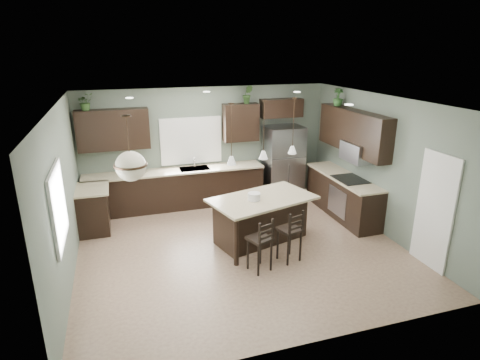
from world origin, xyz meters
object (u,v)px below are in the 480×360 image
at_px(refrigerator, 283,163).
at_px(kitchen_island, 262,220).
at_px(bar_stool_left, 260,244).
at_px(bar_stool_center, 289,235).
at_px(plant_back_left, 85,102).
at_px(serving_dish, 254,196).

relative_size(refrigerator, kitchen_island, 0.93).
xyz_separation_m(bar_stool_left, bar_stool_center, (0.63, 0.16, 0.01)).
bearing_deg(plant_back_left, kitchen_island, -37.26).
bearing_deg(refrigerator, bar_stool_left, -119.30).
xyz_separation_m(serving_dish, bar_stool_center, (0.40, -0.79, -0.50)).
height_order(refrigerator, bar_stool_center, refrigerator).
relative_size(refrigerator, bar_stool_left, 1.88).
relative_size(kitchen_island, serving_dish, 8.25).
distance_m(kitchen_island, bar_stool_center, 0.87).
xyz_separation_m(bar_stool_left, plant_back_left, (-2.72, 3.39, 2.09)).
distance_m(refrigerator, bar_stool_center, 3.18).
height_order(serving_dish, bar_stool_center, serving_dish).
distance_m(bar_stool_center, plant_back_left, 5.09).
bearing_deg(bar_stool_center, serving_dish, 100.72).
height_order(serving_dish, bar_stool_left, serving_dish).
distance_m(serving_dish, plant_back_left, 4.14).
bearing_deg(serving_dish, plant_back_left, 140.34).
bearing_deg(plant_back_left, refrigerator, -3.56).
xyz_separation_m(kitchen_island, plant_back_left, (-3.14, 2.39, 2.12)).
xyz_separation_m(bar_stool_center, plant_back_left, (-3.35, 3.23, 2.08)).
xyz_separation_m(refrigerator, bar_stool_center, (-1.12, -2.95, -0.43)).
distance_m(serving_dish, bar_stool_left, 1.10).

